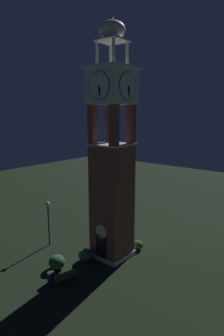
% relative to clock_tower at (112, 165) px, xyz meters
% --- Properties ---
extents(ground, '(80.00, 80.00, 0.00)m').
position_rel_clock_tower_xyz_m(ground, '(-0.00, 0.00, -7.74)').
color(ground, black).
extents(clock_tower, '(3.28, 3.28, 18.60)m').
position_rel_clock_tower_xyz_m(clock_tower, '(0.00, 0.00, 0.00)').
color(clock_tower, brown).
rests_on(clock_tower, ground).
extents(park_bench, '(0.81, 1.66, 0.95)m').
position_rel_clock_tower_xyz_m(park_bench, '(0.05, -5.23, -7.26)').
color(park_bench, brown).
rests_on(park_bench, ground).
extents(lamp_post, '(0.36, 0.36, 4.07)m').
position_rel_clock_tower_xyz_m(lamp_post, '(-5.58, -2.17, -4.94)').
color(lamp_post, black).
rests_on(lamp_post, ground).
extents(trash_bin, '(0.52, 0.52, 0.80)m').
position_rel_clock_tower_xyz_m(trash_bin, '(-0.79, -5.80, -7.34)').
color(trash_bin, '#2D2D33').
rests_on(trash_bin, ground).
extents(shrub_near_entry, '(0.91, 0.91, 0.80)m').
position_rel_clock_tower_xyz_m(shrub_near_entry, '(1.11, 2.21, -7.34)').
color(shrub_near_entry, '#336638').
rests_on(shrub_near_entry, ground).
extents(shrub_left_of_tower, '(1.16, 1.16, 1.01)m').
position_rel_clock_tower_xyz_m(shrub_left_of_tower, '(-1.03, -2.10, -7.23)').
color(shrub_left_of_tower, '#336638').
rests_on(shrub_left_of_tower, ground).
extents(shrub_behind_bench, '(1.25, 1.25, 1.07)m').
position_rel_clock_tower_xyz_m(shrub_behind_bench, '(-1.92, -4.33, -7.20)').
color(shrub_behind_bench, '#336638').
rests_on(shrub_behind_bench, ground).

